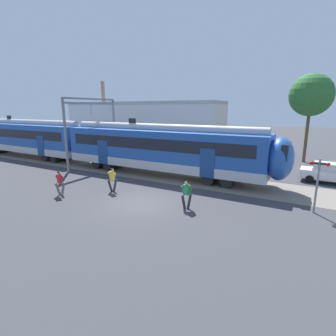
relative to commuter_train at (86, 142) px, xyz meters
The scene contains 11 objects.
ground_plane 13.22m from the commuter_train, 30.24° to the right, with size 160.00×160.00×0.00m, color #38383D.
track_bed 3.35m from the commuter_train, behind, with size 80.00×4.40×0.01m, color slate.
commuter_train is the anchor object (origin of this frame).
pedestrian_red 9.95m from the commuter_train, 53.87° to the right, with size 0.65×0.56×1.67m.
pedestrian_yellow 10.14m from the commuter_train, 34.62° to the right, with size 0.65×0.56×1.67m.
pedestrian_green 15.34m from the commuter_train, 23.40° to the right, with size 0.63×0.59×1.67m.
parked_car_white 21.65m from the commuter_train, 10.84° to the left, with size 4.08×1.91×1.54m.
catenary_gantry 2.26m from the commuter_train, ahead, with size 0.24×6.64×6.53m.
crossing_signal 20.60m from the commuter_train, ahead, with size 0.96×0.22×3.00m.
background_building 9.63m from the commuter_train, 89.40° to the left, with size 21.19×5.00×9.20m.
street_tree_right 23.17m from the commuter_train, 32.31° to the left, with size 4.24×4.24×9.02m.
Camera 1 is at (8.71, -12.25, 5.58)m, focal length 28.00 mm.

